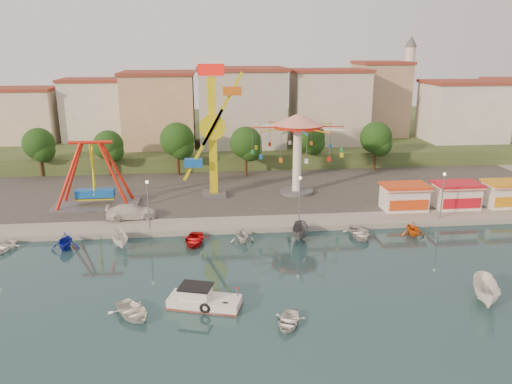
{
  "coord_description": "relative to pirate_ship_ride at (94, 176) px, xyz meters",
  "views": [
    {
      "loc": [
        -1.94,
        -37.33,
        19.16
      ],
      "look_at": [
        3.38,
        14.0,
        4.0
      ],
      "focal_mm": 35.0,
      "sensor_mm": 36.0,
      "label": 1
    }
  ],
  "objects": [
    {
      "name": "lamp_post_2",
      "position": [
        23.18,
        -8.46,
        -1.29
      ],
      "size": [
        0.14,
        0.14,
        5.0
      ],
      "primitive_type": "cylinder",
      "color": "#59595E",
      "rests_on": "quay_deck"
    },
    {
      "name": "tree_2",
      "position": [
        9.18,
        14.34,
        1.52
      ],
      "size": [
        5.02,
        5.02,
        7.85
      ],
      "color": "#382314",
      "rests_on": "quay_deck"
    },
    {
      "name": "van",
      "position": [
        4.84,
        -4.94,
        -3.0
      ],
      "size": [
        5.7,
        2.87,
        1.59
      ],
      "primitive_type": "imported",
      "rotation": [
        0.0,
        0.0,
        1.69
      ],
      "color": "silver",
      "rests_on": "quay_deck"
    },
    {
      "name": "moored_boat_4",
      "position": [
        16.74,
        -11.66,
        -3.64
      ],
      "size": [
        2.65,
        3.02,
        1.51
      ],
      "primitive_type": "imported",
      "rotation": [
        0.0,
        0.0,
        0.06
      ],
      "color": "silver",
      "rests_on": "ground"
    },
    {
      "name": "asphalt_pad",
      "position": [
        15.18,
        8.54,
        -3.79
      ],
      "size": [
        90.0,
        28.0,
        0.01
      ],
      "primitive_type": "cube",
      "color": "#4C4944",
      "rests_on": "quay_deck"
    },
    {
      "name": "moored_boat_0",
      "position": [
        -6.82,
        -11.66,
        -4.01
      ],
      "size": [
        3.59,
        4.27,
        0.76
      ],
      "primitive_type": "imported",
      "rotation": [
        0.0,
        0.0,
        -0.3
      ],
      "color": "white",
      "rests_on": "ground"
    },
    {
      "name": "kamikaze_tower",
      "position": [
        14.46,
        2.7,
        4.15
      ],
      "size": [
        5.42,
        3.1,
        16.5
      ],
      "color": "#59595E",
      "rests_on": "quay_deck"
    },
    {
      "name": "rowboat_b",
      "position": [
        18.75,
        -27.76,
        -4.07
      ],
      "size": [
        3.19,
        3.71,
        0.65
      ],
      "primitive_type": "imported",
      "rotation": [
        0.0,
        0.0,
        -0.36
      ],
      "color": "white",
      "rests_on": "ground"
    },
    {
      "name": "quay_deck",
      "position": [
        15.18,
        40.54,
        -4.09
      ],
      "size": [
        200.0,
        100.0,
        0.6
      ],
      "primitive_type": "cube",
      "color": "#9E998E",
      "rests_on": "ground"
    },
    {
      "name": "tree_0",
      "position": [
        -10.82,
        15.51,
        1.08
      ],
      "size": [
        4.6,
        4.6,
        7.19
      ],
      "color": "#382314",
      "rests_on": "quay_deck"
    },
    {
      "name": "pirate_ship_ride",
      "position": [
        0.0,
        0.0,
        0.0
      ],
      "size": [
        10.0,
        5.0,
        8.0
      ],
      "color": "#59595E",
      "rests_on": "quay_deck"
    },
    {
      "name": "minaret",
      "position": [
        51.18,
        32.54,
        8.15
      ],
      "size": [
        2.8,
        2.8,
        18.0
      ],
      "color": "silver",
      "rests_on": "hill_terrace"
    },
    {
      "name": "booth_left",
      "position": [
        36.3,
        -4.98,
        -2.23
      ],
      "size": [
        5.4,
        3.78,
        3.08
      ],
      "color": "white",
      "rests_on": "quay_deck"
    },
    {
      "name": "lamp_post_1",
      "position": [
        7.18,
        -8.46,
        -1.29
      ],
      "size": [
        0.14,
        0.14,
        5.0
      ],
      "primitive_type": "cylinder",
      "color": "#59595E",
      "rests_on": "quay_deck"
    },
    {
      "name": "moored_boat_7",
      "position": [
        34.69,
        -11.66,
        -3.65
      ],
      "size": [
        2.48,
        2.86,
        1.49
      ],
      "primitive_type": "imported",
      "rotation": [
        0.0,
        0.0,
        -0.01
      ],
      "color": "#DA5E13",
      "rests_on": "ground"
    },
    {
      "name": "hill_terrace",
      "position": [
        15.18,
        45.54,
        -2.89
      ],
      "size": [
        200.0,
        60.0,
        3.0
      ],
      "primitive_type": "cube",
      "color": "#384C26",
      "rests_on": "ground"
    },
    {
      "name": "booth_mid",
      "position": [
        42.7,
        -4.98,
        -2.23
      ],
      "size": [
        5.4,
        3.78,
        3.08
      ],
      "color": "white",
      "rests_on": "quay_deck"
    },
    {
      "name": "lamp_post_3",
      "position": [
        39.18,
        -8.46,
        -1.29
      ],
      "size": [
        0.14,
        0.14,
        5.0
      ],
      "primitive_type": "cylinder",
      "color": "#59595E",
      "rests_on": "quay_deck"
    },
    {
      "name": "booth_right",
      "position": [
        49.01,
        -4.98,
        -2.23
      ],
      "size": [
        5.4,
        3.78,
        3.08
      ],
      "color": "white",
      "rests_on": "quay_deck"
    },
    {
      "name": "building_0",
      "position": [
        -18.19,
        24.6,
        4.54
      ],
      "size": [
        9.26,
        9.53,
        11.87
      ],
      "primitive_type": "cube",
      "color": "beige",
      "rests_on": "hill_terrace"
    },
    {
      "name": "rowboat_a",
      "position": [
        7.54,
        -25.33,
        -4.0
      ],
      "size": [
        4.42,
        4.71,
        0.79
      ],
      "primitive_type": "imported",
      "rotation": [
        0.0,
        0.0,
        0.6
      ],
      "color": "white",
      "rests_on": "ground"
    },
    {
      "name": "building_7",
      "position": [
        71.21,
        32.24,
        2.99
      ],
      "size": [
        11.59,
        10.93,
        8.76
      ],
      "primitive_type": "cube",
      "color": "beige",
      "rests_on": "hill_terrace"
    },
    {
      "name": "moored_boat_2",
      "position": [
        4.61,
        -11.66,
        -3.66
      ],
      "size": [
        2.48,
        4.08,
        1.48
      ],
      "primitive_type": "imported",
      "rotation": [
        0.0,
        0.0,
        0.29
      ],
      "color": "white",
      "rests_on": "ground"
    },
    {
      "name": "wave_swinger",
      "position": [
        24.97,
        3.03,
        3.8
      ],
      "size": [
        11.6,
        11.6,
        10.4
      ],
      "color": "#59595E",
      "rests_on": "quay_deck"
    },
    {
      "name": "tree_3",
      "position": [
        19.18,
        12.9,
        1.16
      ],
      "size": [
        4.68,
        4.68,
        7.32
      ],
      "color": "#382314",
      "rests_on": "quay_deck"
    },
    {
      "name": "building_2",
      "position": [
        6.99,
        30.5,
        4.22
      ],
      "size": [
        11.95,
        9.28,
        11.23
      ],
      "primitive_type": "cube",
      "color": "tan",
      "rests_on": "hill_terrace"
    },
    {
      "name": "tree_4",
      "position": [
        29.18,
        15.89,
        1.35
      ],
      "size": [
        4.86,
        4.86,
        7.6
      ],
      "color": "#382314",
      "rests_on": "quay_deck"
    },
    {
      "name": "building_6",
      "position": [
        59.33,
        27.31,
        4.78
      ],
      "size": [
        8.23,
        8.98,
        12.36
      ],
      "primitive_type": "cube",
      "color": "silver",
      "rests_on": "hill_terrace"
    },
    {
      "name": "moored_boat_5",
      "position": [
        22.69,
        -11.66,
        -3.59
      ],
      "size": [
        2.5,
        4.39,
        1.6
      ],
      "primitive_type": "imported",
      "rotation": [
        0.0,
        0.0,
        -0.24
      ],
      "color": "#5C5C61",
      "rests_on": "ground"
    },
    {
      "name": "skiff",
      "position": [
        34.59,
        -25.98,
        -3.49
      ],
      "size": [
        3.38,
        5.01,
        1.81
      ],
      "primitive_type": "imported",
      "rotation": [
        0.0,
        0.0,
        -0.38
      ],
      "color": "white",
      "rests_on": "ground"
    },
    {
      "name": "moored_boat_6",
      "position": [
        28.98,
        -11.66,
        -3.97
      ],
      "size": [
        2.96,
        4.11,
        0.84
      ],
      "primitive_type": "imported",
      "rotation": [
        0.0,
        0.0,
        -0.01
      ],
      "color": "silver",
      "rests_on": "ground"
    },
    {
      "name": "building_1",
      "position": [
        -6.15,
        29.92,
        2.92
      ],
      "size": [
        12.33,
        9.01,
        8.63
      ],
      "primitive_type": "cube",
      "color": "silver",
      "rests_on": "hill_terrace"
    },
    {
      "name": "building_4",
      "position": [
        34.25,
        30.74,
        3.22
      ],
      "size": [
        10.75,
        9.23,
        9.24
      ],
      "primitive_type": "cube",
      "color": "beige",
      "rests_on": "hill_terrace"
    },
    {
      "name": "building_5",
      "position": [
        47.55,
        28.87,
        4.21
      ],
      "size": [
        12.77,
        10.96,
        11.21
      ],
      "primitive_type": "cube",
      "color": "tan",
      "rests_on": "hill_terrace"
    },
    {
      "name": "moored_boat_3",
      "position": [
        11.86,
        -11.66,
        -3.99
      ],
      "size": [
        3.25,
        4.24,
        0.82
      ],
      "primitive_type": "imported",
      "rotation": [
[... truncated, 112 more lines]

